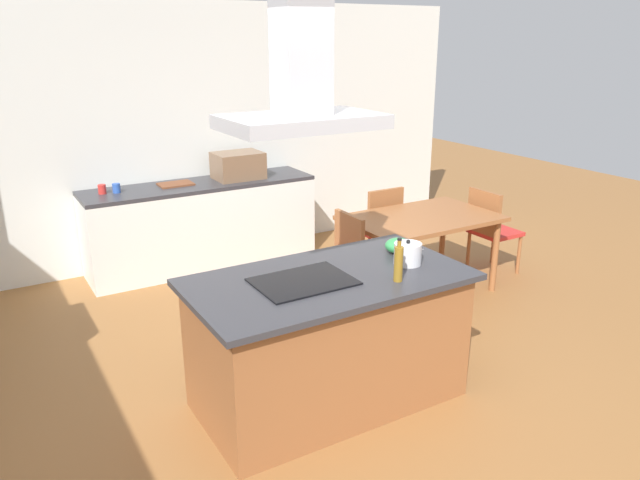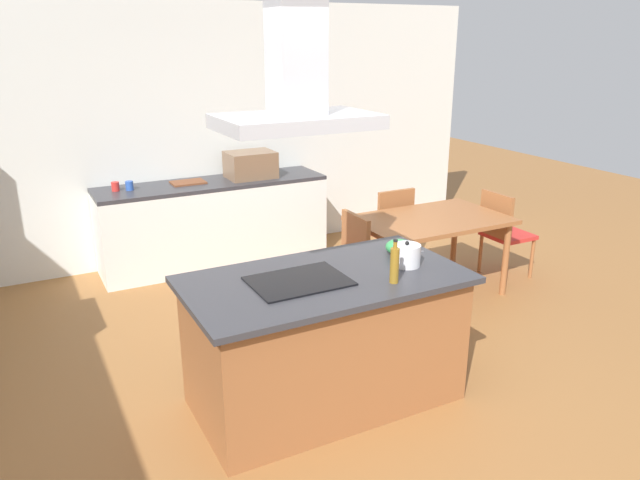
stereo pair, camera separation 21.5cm
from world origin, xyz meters
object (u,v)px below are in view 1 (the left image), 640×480
(olive_oil_bottle, at_px, (398,263))
(range_hood, at_px, (301,83))
(coffee_mug_red, at_px, (102,189))
(cutting_board, at_px, (176,184))
(cooktop, at_px, (303,281))
(coffee_mug_blue, at_px, (116,188))
(tea_kettle, at_px, (408,253))
(chair_at_right_end, at_px, (490,226))
(dining_table, at_px, (421,225))
(countertop_microwave, at_px, (238,165))
(chair_facing_back_wall, at_px, (379,223))
(chair_at_left_end, at_px, (339,258))
(mixing_bowl, at_px, (398,246))

(olive_oil_bottle, height_order, range_hood, range_hood)
(coffee_mug_red, bearing_deg, cutting_board, -0.84)
(cooktop, relative_size, coffee_mug_blue, 6.67)
(tea_kettle, height_order, coffee_mug_red, tea_kettle)
(tea_kettle, distance_m, chair_at_right_end, 2.44)
(dining_table, bearing_deg, coffee_mug_blue, 143.18)
(countertop_microwave, distance_m, coffee_mug_red, 1.41)
(coffee_mug_blue, relative_size, chair_facing_back_wall, 0.10)
(countertop_microwave, distance_m, chair_facing_back_wall, 1.62)
(cooktop, relative_size, tea_kettle, 2.53)
(coffee_mug_blue, relative_size, chair_at_right_end, 0.10)
(chair_at_left_end, bearing_deg, countertop_microwave, 95.73)
(cutting_board, bearing_deg, chair_facing_back_wall, -32.37)
(cooktop, xyz_separation_m, coffee_mug_blue, (-0.45, 2.91, 0.04))
(countertop_microwave, bearing_deg, dining_table, -57.87)
(cooktop, height_order, chair_at_left_end, cooktop)
(tea_kettle, height_order, countertop_microwave, countertop_microwave)
(mixing_bowl, distance_m, chair_at_left_end, 1.12)
(mixing_bowl, relative_size, range_hood, 0.21)
(chair_at_right_end, bearing_deg, cooktop, -157.94)
(countertop_microwave, bearing_deg, chair_facing_back_wall, -44.47)
(tea_kettle, relative_size, coffee_mug_blue, 2.63)
(dining_table, distance_m, chair_at_right_end, 0.93)
(coffee_mug_red, relative_size, cutting_board, 0.26)
(chair_facing_back_wall, bearing_deg, olive_oil_bottle, -123.64)
(tea_kettle, distance_m, coffee_mug_red, 3.30)
(dining_table, height_order, chair_at_left_end, chair_at_left_end)
(coffee_mug_blue, height_order, range_hood, range_hood)
(coffee_mug_blue, height_order, cutting_board, coffee_mug_blue)
(cutting_board, bearing_deg, mixing_bowl, -76.01)
(dining_table, bearing_deg, mixing_bowl, -136.50)
(cutting_board, bearing_deg, dining_table, -45.30)
(dining_table, height_order, range_hood, range_hood)
(cutting_board, height_order, dining_table, cutting_board)
(cutting_board, distance_m, range_hood, 3.17)
(cooktop, bearing_deg, dining_table, 30.94)
(chair_at_right_end, height_order, chair_at_left_end, same)
(olive_oil_bottle, distance_m, coffee_mug_red, 3.41)
(coffee_mug_blue, xyz_separation_m, chair_at_left_end, (1.45, -1.77, -0.44))
(coffee_mug_red, height_order, dining_table, coffee_mug_red)
(cooktop, distance_m, dining_table, 2.24)
(dining_table, distance_m, range_hood, 2.65)
(coffee_mug_blue, distance_m, cutting_board, 0.60)
(cooktop, height_order, coffee_mug_red, coffee_mug_red)
(chair_at_left_end, xyz_separation_m, range_hood, (-1.00, -1.15, 1.59))
(cutting_board, xyz_separation_m, chair_at_right_end, (2.68, -1.78, -0.40))
(coffee_mug_red, bearing_deg, coffee_mug_blue, -12.06)
(coffee_mug_red, bearing_deg, range_hood, -78.86)
(olive_oil_bottle, xyz_separation_m, mixing_bowl, (0.32, 0.41, -0.07))
(countertop_microwave, bearing_deg, chair_at_right_end, -40.87)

